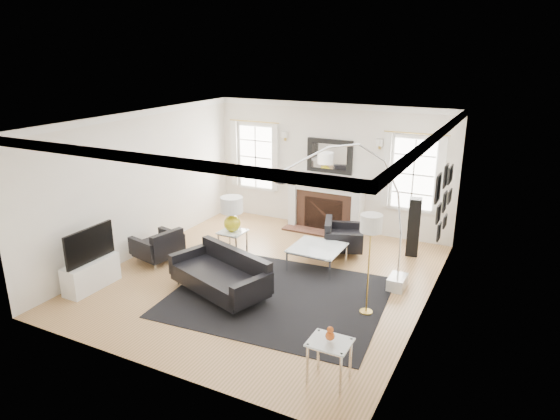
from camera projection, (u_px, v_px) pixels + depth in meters
The scene contains 25 objects.
floor at pixel (266, 277), 8.92m from camera, with size 6.00×6.00×0.00m, color olive.
back_wall at pixel (330, 167), 11.03m from camera, with size 5.50×0.04×2.80m, color white.
front_wall at pixel (145, 269), 5.95m from camera, with size 5.50×0.04×2.80m, color white.
left_wall at pixel (141, 184), 9.68m from camera, with size 0.04×6.00×2.80m, color white.
right_wall at pixel (430, 228), 7.30m from camera, with size 0.04×6.00×2.80m, color white.
ceiling at pixel (264, 120), 8.06m from camera, with size 5.50×6.00×0.02m, color white.
crown_molding at pixel (264, 124), 8.07m from camera, with size 5.50×6.00×0.12m, color white.
fireplace at pixel (325, 206), 11.12m from camera, with size 1.70×0.69×1.11m.
mantel_mirror at pixel (330, 156), 10.92m from camera, with size 1.05×0.07×0.75m.
window_left at pixel (256, 157), 11.77m from camera, with size 1.24×0.15×1.62m.
window_right at pixel (414, 174), 10.17m from camera, with size 1.24×0.15×1.62m.
gallery_wall at pixel (444, 196), 8.38m from camera, with size 0.04×1.73×1.29m.
tv_unit at pixel (91, 270), 8.43m from camera, with size 0.35×1.00×1.09m.
area_rug at pixel (278, 297), 8.22m from camera, with size 3.41×2.84×0.01m, color black.
sofa at pixel (222, 275), 8.26m from camera, with size 1.96×1.35×0.59m.
armchair_left at pixel (159, 247), 9.49m from camera, with size 0.87×0.94×0.54m.
armchair_right at pixel (341, 238), 9.92m from camera, with size 0.96×1.02×0.56m.
coffee_table at pixel (317, 249), 9.21m from camera, with size 0.92×0.92×0.41m.
side_table_left at pixel (233, 236), 9.69m from camera, with size 0.48×0.48×0.53m.
nesting_table at pixel (330, 350), 6.01m from camera, with size 0.51×0.43×0.56m.
gourd_lamp at pixel (232, 212), 9.54m from camera, with size 0.43×0.43×0.69m.
orange_vase at pixel (330, 334), 5.95m from camera, with size 0.11×0.11×0.18m.
arc_floor_lamp at pixel (344, 214), 7.85m from camera, with size 1.85×1.72×2.63m.
stick_floor_lamp at pixel (371, 229), 7.29m from camera, with size 0.33×0.33×1.61m.
speaker_tower at pixel (414, 227), 9.72m from camera, with size 0.23×0.23×1.17m, color black.
Camera 1 is at (3.90, -7.12, 3.91)m, focal length 32.00 mm.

